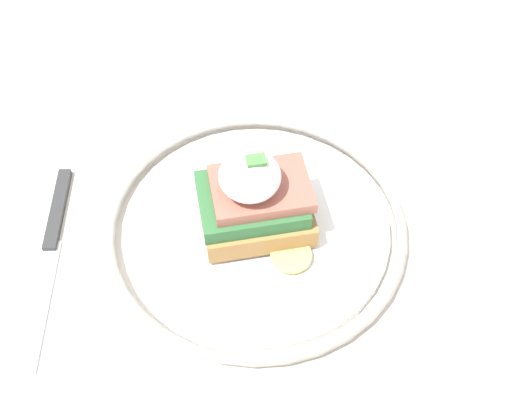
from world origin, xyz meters
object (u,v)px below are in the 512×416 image
(knife, at_px, (50,246))
(napkin, at_px, (432,63))
(plate, at_px, (256,226))
(sandwich, at_px, (255,199))
(fork, at_px, (447,208))

(knife, distance_m, napkin, 0.46)
(plate, distance_m, sandwich, 0.04)
(plate, xyz_separation_m, sandwich, (0.00, -0.00, 0.04))
(napkin, bearing_deg, plate, 38.64)
(sandwich, xyz_separation_m, fork, (-0.18, 0.01, -0.04))
(plate, bearing_deg, sandwich, -17.62)
(sandwich, relative_size, knife, 0.47)
(sandwich, distance_m, fork, 0.19)
(fork, relative_size, knife, 0.74)
(plate, height_order, fork, plate)
(fork, bearing_deg, knife, -3.89)
(sandwich, bearing_deg, fork, 177.14)
(sandwich, distance_m, knife, 0.19)
(napkin, bearing_deg, sandwich, 38.46)
(fork, relative_size, napkin, 1.26)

